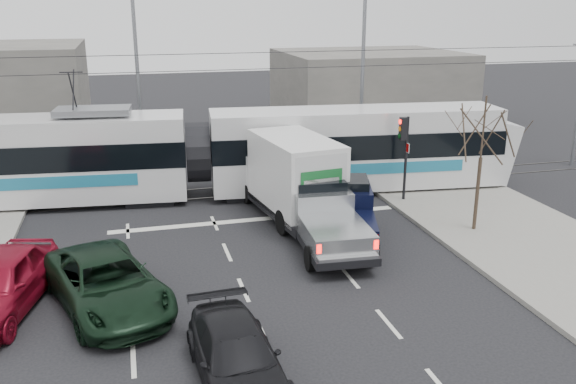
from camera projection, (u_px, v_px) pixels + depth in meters
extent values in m
plane|color=black|center=(298.00, 284.00, 18.77)|extent=(120.00, 120.00, 0.00)
cube|color=gray|center=(549.00, 252.00, 20.96)|extent=(6.00, 60.00, 0.15)
cube|color=#33302D|center=(238.00, 191.00, 27.99)|extent=(60.00, 1.60, 0.03)
cube|color=slate|center=(368.00, 88.00, 43.11)|extent=(12.00, 10.00, 5.00)
cylinder|color=#47382B|center=(477.00, 194.00, 22.49)|extent=(0.14, 0.14, 2.75)
cylinder|color=#47382B|center=(484.00, 127.00, 21.75)|extent=(0.07, 0.07, 2.25)
cylinder|color=black|center=(406.00, 159.00, 25.81)|extent=(0.12, 0.12, 3.60)
cube|color=black|center=(403.00, 129.00, 25.37)|extent=(0.28, 0.28, 0.95)
cylinder|color=#FF0C07|center=(400.00, 122.00, 25.25)|extent=(0.06, 0.20, 0.20)
cylinder|color=orange|center=(400.00, 129.00, 25.33)|extent=(0.06, 0.20, 0.20)
cylinder|color=#05330C|center=(399.00, 136.00, 25.42)|extent=(0.06, 0.20, 0.20)
cube|color=white|center=(408.00, 148.00, 25.52)|extent=(0.02, 0.30, 0.40)
cylinder|color=slate|center=(362.00, 77.00, 32.19)|extent=(0.20, 0.20, 9.00)
cylinder|color=slate|center=(138.00, 80.00, 31.20)|extent=(0.20, 0.20, 9.00)
cylinder|color=black|center=(235.00, 70.00, 26.35)|extent=(60.00, 0.03, 0.03)
cylinder|color=black|center=(235.00, 53.00, 26.14)|extent=(60.00, 0.03, 0.03)
cube|color=silver|center=(30.00, 181.00, 25.74)|extent=(13.26, 4.02, 1.58)
cube|color=black|center=(26.00, 153.00, 25.38)|extent=(13.32, 4.06, 1.08)
cube|color=silver|center=(23.00, 130.00, 25.09)|extent=(13.25, 3.91, 1.01)
cube|color=#1C6E8D|center=(21.00, 184.00, 24.36)|extent=(9.09, 0.93, 0.50)
cube|color=silver|center=(355.00, 167.00, 27.91)|extent=(13.26, 4.02, 1.58)
cube|color=black|center=(356.00, 141.00, 27.55)|extent=(13.32, 4.06, 1.08)
cube|color=silver|center=(357.00, 120.00, 27.26)|extent=(13.25, 3.91, 1.01)
cube|color=#1C6E8D|center=(364.00, 169.00, 26.53)|extent=(9.09, 0.93, 0.50)
cylinder|color=black|center=(198.00, 152.00, 26.53)|extent=(1.27, 2.71, 2.63)
cube|color=slate|center=(93.00, 111.00, 25.31)|extent=(3.19, 1.94, 0.25)
cube|color=black|center=(151.00, 195.00, 26.76)|extent=(2.25, 2.52, 0.36)
cube|color=black|center=(248.00, 191.00, 27.41)|extent=(2.25, 2.52, 0.36)
cube|color=black|center=(427.00, 182.00, 28.71)|extent=(2.25, 2.52, 0.36)
cube|color=black|center=(325.00, 231.00, 21.52)|extent=(2.46, 6.16, 0.26)
cube|color=#AEB1B3|center=(318.00, 202.00, 22.32)|extent=(2.20, 2.66, 1.20)
cube|color=black|center=(317.00, 185.00, 22.23)|extent=(1.88, 1.92, 0.57)
cube|color=#AEB1B3|center=(309.00, 196.00, 23.74)|extent=(2.04, 1.21, 0.57)
cube|color=#AEB1B3|center=(335.00, 233.00, 20.15)|extent=(2.21, 2.84, 0.68)
cube|color=silver|center=(348.00, 260.00, 18.76)|extent=(1.92, 0.31, 0.19)
cube|color=#FF0C07|center=(319.00, 249.00, 18.59)|extent=(0.15, 0.09, 0.29)
cube|color=#FF0C07|center=(376.00, 244.00, 18.93)|extent=(0.15, 0.09, 0.29)
cylinder|color=black|center=(287.00, 218.00, 23.19)|extent=(0.34, 0.85, 0.83)
cylinder|color=black|center=(336.00, 215.00, 23.55)|extent=(0.34, 0.85, 0.83)
cylinder|color=black|center=(311.00, 258.00, 19.57)|extent=(0.34, 0.85, 0.83)
cylinder|color=black|center=(368.00, 254.00, 19.93)|extent=(0.34, 0.85, 0.83)
cube|color=black|center=(289.00, 203.00, 24.62)|extent=(3.22, 6.97, 0.34)
cube|color=white|center=(266.00, 168.00, 26.62)|extent=(2.39, 1.90, 1.53)
cube|color=black|center=(265.00, 155.00, 26.57)|extent=(2.02, 1.33, 0.58)
cube|color=silver|center=(295.00, 173.00, 23.61)|extent=(2.92, 4.84, 2.83)
cube|color=silver|center=(321.00, 189.00, 21.62)|extent=(2.01, 0.33, 2.49)
cube|color=#145B26|center=(322.00, 183.00, 21.51)|extent=(1.60, 0.25, 0.96)
cube|color=black|center=(323.00, 231.00, 21.88)|extent=(2.09, 0.53, 0.17)
cylinder|color=black|center=(247.00, 194.00, 26.16)|extent=(0.41, 0.90, 0.86)
cylinder|color=black|center=(291.00, 188.00, 26.92)|extent=(0.41, 0.90, 0.86)
cylinder|color=black|center=(283.00, 222.00, 22.61)|extent=(0.42, 0.99, 0.96)
cylinder|color=black|center=(332.00, 215.00, 23.36)|extent=(0.42, 0.99, 0.96)
cube|color=black|center=(347.00, 227.00, 21.96)|extent=(3.19, 5.24, 0.25)
cube|color=black|center=(346.00, 201.00, 22.60)|extent=(2.31, 2.50, 1.13)
cube|color=black|center=(347.00, 185.00, 22.51)|extent=(1.91, 1.87, 0.54)
cube|color=black|center=(345.00, 197.00, 23.79)|extent=(1.91, 1.36, 0.54)
cube|color=black|center=(349.00, 227.00, 20.81)|extent=(2.36, 2.64, 0.64)
cube|color=silver|center=(351.00, 249.00, 19.66)|extent=(1.65, 0.66, 0.18)
cube|color=#590505|center=(327.00, 237.00, 19.68)|extent=(0.15, 0.12, 0.28)
cube|color=#590505|center=(376.00, 238.00, 19.62)|extent=(0.15, 0.12, 0.28)
cylinder|color=black|center=(323.00, 216.00, 23.53)|extent=(0.50, 0.83, 0.79)
cylinder|color=black|center=(367.00, 216.00, 23.47)|extent=(0.50, 0.83, 0.79)
cylinder|color=black|center=(325.00, 247.00, 20.53)|extent=(0.50, 0.83, 0.79)
cylinder|color=black|center=(375.00, 248.00, 20.47)|extent=(0.50, 0.83, 0.79)
imported|color=black|center=(107.00, 283.00, 17.07)|extent=(4.13, 6.01, 1.53)
imported|color=black|center=(237.00, 357.00, 13.74)|extent=(2.05, 4.56, 1.30)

